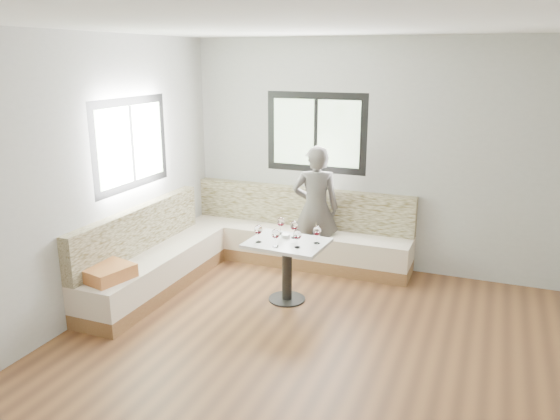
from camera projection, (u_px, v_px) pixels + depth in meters
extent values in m
cube|color=brown|center=(321.00, 366.00, 4.68)|extent=(5.00, 5.00, 0.01)
cube|color=white|center=(329.00, 23.00, 3.92)|extent=(5.00, 5.00, 0.01)
cube|color=#B7B7B2|center=(387.00, 157.00, 6.54)|extent=(5.00, 0.01, 2.80)
cube|color=#B7B7B2|center=(129.00, 375.00, 2.07)|extent=(5.00, 0.01, 2.80)
cube|color=#B7B7B2|center=(74.00, 183.00, 5.20)|extent=(0.01, 5.00, 2.80)
cube|color=black|center=(316.00, 133.00, 6.78)|extent=(1.30, 0.02, 1.00)
cube|color=black|center=(131.00, 144.00, 5.93)|extent=(0.02, 1.30, 1.00)
cube|color=olive|center=(296.00, 257.00, 7.03)|extent=(2.90, 0.55, 0.16)
cube|color=beige|center=(296.00, 240.00, 6.96)|extent=(2.90, 0.55, 0.29)
cube|color=beige|center=(302.00, 206.00, 7.04)|extent=(2.90, 0.14, 0.50)
cube|color=olive|center=(157.00, 284.00, 6.20)|extent=(0.55, 2.25, 0.16)
cube|color=beige|center=(156.00, 265.00, 6.14)|extent=(0.55, 2.25, 0.29)
cube|color=beige|center=(138.00, 229.00, 6.10)|extent=(0.14, 2.25, 0.50)
cube|color=#DD5B3B|center=(106.00, 272.00, 5.38)|extent=(0.54, 0.54, 0.13)
cylinder|color=black|center=(287.00, 299.00, 5.97)|extent=(0.40, 0.40, 0.02)
cylinder|color=black|center=(287.00, 273.00, 5.88)|extent=(0.11, 0.11, 0.64)
cube|color=silver|center=(287.00, 243.00, 5.79)|extent=(0.85, 0.68, 0.04)
imported|color=#504B48|center=(316.00, 208.00, 6.66)|extent=(0.66, 0.54, 1.56)
cylinder|color=white|center=(286.00, 236.00, 5.91)|extent=(0.10, 0.10, 0.04)
sphere|color=black|center=(287.00, 235.00, 5.91)|extent=(0.02, 0.02, 0.02)
sphere|color=black|center=(285.00, 235.00, 5.92)|extent=(0.02, 0.02, 0.02)
sphere|color=black|center=(285.00, 235.00, 5.90)|extent=(0.02, 0.02, 0.02)
cylinder|color=white|center=(258.00, 242.00, 5.77)|extent=(0.06, 0.06, 0.01)
cylinder|color=white|center=(258.00, 238.00, 5.76)|extent=(0.01, 0.01, 0.08)
ellipsoid|color=white|center=(258.00, 230.00, 5.73)|extent=(0.09, 0.09, 0.10)
cylinder|color=#48030B|center=(258.00, 232.00, 5.74)|extent=(0.06, 0.06, 0.02)
cylinder|color=white|center=(276.00, 246.00, 5.63)|extent=(0.06, 0.06, 0.01)
cylinder|color=white|center=(276.00, 242.00, 5.62)|extent=(0.01, 0.01, 0.08)
ellipsoid|color=white|center=(276.00, 234.00, 5.60)|extent=(0.09, 0.09, 0.10)
cylinder|color=#48030B|center=(276.00, 236.00, 5.60)|extent=(0.06, 0.06, 0.02)
cylinder|color=white|center=(297.00, 247.00, 5.61)|extent=(0.06, 0.06, 0.01)
cylinder|color=white|center=(297.00, 243.00, 5.59)|extent=(0.01, 0.01, 0.08)
ellipsoid|color=white|center=(297.00, 235.00, 5.57)|extent=(0.09, 0.09, 0.10)
cylinder|color=#48030B|center=(297.00, 237.00, 5.58)|extent=(0.06, 0.06, 0.02)
cylinder|color=white|center=(294.00, 238.00, 5.91)|extent=(0.06, 0.06, 0.01)
cylinder|color=white|center=(294.00, 234.00, 5.89)|extent=(0.01, 0.01, 0.08)
ellipsoid|color=white|center=(294.00, 225.00, 5.87)|extent=(0.09, 0.09, 0.10)
cylinder|color=#48030B|center=(294.00, 228.00, 5.88)|extent=(0.06, 0.06, 0.02)
cylinder|color=white|center=(317.00, 243.00, 5.73)|extent=(0.06, 0.06, 0.01)
cylinder|color=white|center=(317.00, 239.00, 5.72)|extent=(0.01, 0.01, 0.08)
ellipsoid|color=white|center=(317.00, 231.00, 5.69)|extent=(0.09, 0.09, 0.10)
cylinder|color=#48030B|center=(317.00, 233.00, 5.70)|extent=(0.06, 0.06, 0.02)
cylinder|color=white|center=(281.00, 234.00, 6.04)|extent=(0.06, 0.06, 0.01)
cylinder|color=white|center=(281.00, 230.00, 6.02)|extent=(0.01, 0.01, 0.08)
ellipsoid|color=white|center=(281.00, 222.00, 6.00)|extent=(0.09, 0.09, 0.10)
cylinder|color=#48030B|center=(281.00, 224.00, 6.01)|extent=(0.06, 0.06, 0.02)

